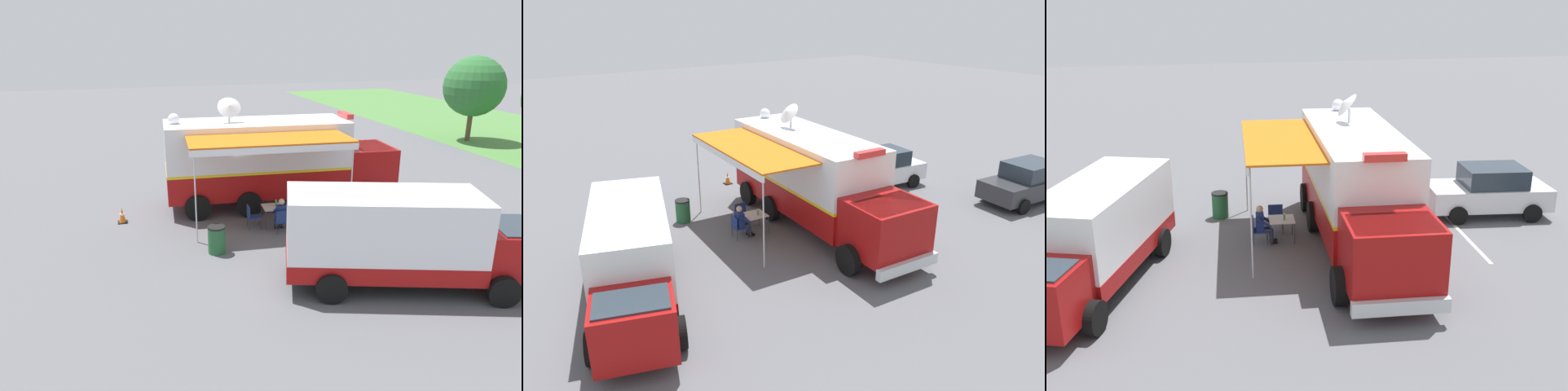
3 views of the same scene
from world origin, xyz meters
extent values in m
plane|color=#5B5B60|center=(0.00, 0.00, 0.00)|extent=(100.00, 100.00, 0.00)
cube|color=silver|center=(-3.56, 0.56, 0.00)|extent=(0.49, 4.80, 0.01)
cube|color=#9E0F0F|center=(0.00, 0.00, 1.15)|extent=(3.05, 7.37, 1.10)
cube|color=white|center=(0.00, 0.00, 2.55)|extent=(3.05, 7.37, 1.70)
cube|color=yellow|center=(0.00, 0.00, 1.70)|extent=(3.07, 7.39, 0.10)
cube|color=#9E0F0F|center=(0.36, 4.64, 1.45)|extent=(2.45, 2.27, 1.70)
cube|color=#28333D|center=(0.37, 4.84, 1.95)|extent=(2.26, 1.63, 0.70)
cube|color=silver|center=(0.44, 5.76, 0.55)|extent=(2.38, 0.38, 0.36)
cylinder|color=black|center=(-0.90, 4.53, 0.50)|extent=(0.38, 1.02, 1.00)
cylinder|color=black|center=(1.59, 4.34, 0.50)|extent=(0.38, 1.02, 1.00)
cylinder|color=black|center=(-1.29, -0.44, 0.50)|extent=(0.38, 1.02, 1.00)
cylinder|color=black|center=(1.20, -0.63, 0.50)|extent=(0.38, 1.02, 1.00)
cylinder|color=black|center=(-1.44, -2.42, 0.50)|extent=(0.38, 1.02, 1.00)
cylinder|color=black|center=(1.05, -2.61, 0.50)|extent=(0.38, 1.02, 1.00)
cube|color=white|center=(0.00, 0.00, 3.45)|extent=(3.05, 7.37, 0.10)
cube|color=red|center=(0.28, 3.69, 3.62)|extent=(1.12, 0.36, 0.20)
cylinder|color=silver|center=(-0.08, -1.08, 3.73)|extent=(0.10, 0.10, 0.45)
cone|color=silver|center=(0.07, -1.09, 4.13)|extent=(0.78, 0.95, 0.81)
sphere|color=white|center=(-0.25, -3.19, 3.68)|extent=(0.44, 0.44, 0.44)
cube|color=orange|center=(2.34, -0.18, 3.25)|extent=(2.64, 5.91, 0.06)
cube|color=white|center=(3.40, -0.26, 3.11)|extent=(0.52, 5.75, 0.24)
cylinder|color=silver|center=(3.55, 2.46, 1.63)|extent=(0.05, 0.05, 3.25)
cylinder|color=silver|center=(3.13, -2.98, 1.63)|extent=(0.05, 0.05, 3.25)
cube|color=silver|center=(2.34, -0.01, 0.71)|extent=(0.86, 0.86, 0.03)
cylinder|color=#333338|center=(2.00, 0.38, 0.35)|extent=(0.03, 0.03, 0.70)
cylinder|color=#333338|center=(2.74, 0.33, 0.35)|extent=(0.03, 0.03, 0.70)
cylinder|color=#333338|center=(1.94, -0.35, 0.35)|extent=(0.03, 0.03, 0.70)
cylinder|color=#333338|center=(2.68, -0.41, 0.35)|extent=(0.03, 0.03, 0.70)
cylinder|color=#3F9959|center=(2.27, 0.10, 0.83)|extent=(0.07, 0.07, 0.20)
cylinder|color=white|center=(2.27, 0.10, 0.94)|extent=(0.04, 0.04, 0.02)
cube|color=navy|center=(3.04, 0.06, 0.42)|extent=(0.52, 0.52, 0.04)
cube|color=navy|center=(3.26, 0.04, 0.65)|extent=(0.08, 0.48, 0.44)
cylinder|color=#333338|center=(2.81, -0.14, 0.21)|extent=(0.02, 0.02, 0.42)
cylinder|color=#333338|center=(2.84, 0.30, 0.21)|extent=(0.02, 0.02, 0.42)
cylinder|color=#333338|center=(3.24, -0.18, 0.21)|extent=(0.02, 0.02, 0.42)
cylinder|color=#333338|center=(3.28, 0.26, 0.21)|extent=(0.02, 0.02, 0.42)
cube|color=navy|center=(2.41, -0.76, 0.42)|extent=(0.52, 0.52, 0.04)
cube|color=navy|center=(2.40, -0.98, 0.65)|extent=(0.48, 0.08, 0.44)
cylinder|color=#333338|center=(2.21, -0.53, 0.21)|extent=(0.02, 0.02, 0.42)
cylinder|color=#333338|center=(2.65, -0.56, 0.21)|extent=(0.02, 0.02, 0.42)
cylinder|color=#333338|center=(2.18, -0.97, 0.21)|extent=(0.02, 0.02, 0.42)
cylinder|color=#333338|center=(2.62, -1.00, 0.21)|extent=(0.02, 0.02, 0.42)
cube|color=navy|center=(3.04, 0.06, 0.72)|extent=(0.27, 0.38, 0.56)
sphere|color=tan|center=(3.04, 0.06, 1.14)|extent=(0.22, 0.22, 0.22)
cylinder|color=navy|center=(2.90, -0.16, 0.76)|extent=(0.43, 0.12, 0.34)
cylinder|color=navy|center=(2.94, 0.30, 0.76)|extent=(0.43, 0.12, 0.34)
cylinder|color=#2D334C|center=(2.85, -0.03, 0.44)|extent=(0.39, 0.16, 0.13)
cylinder|color=#2D334C|center=(2.68, -0.01, 0.21)|extent=(0.11, 0.11, 0.42)
cube|color=black|center=(2.62, -0.01, 0.04)|extent=(0.25, 0.12, 0.07)
cylinder|color=#2D334C|center=(2.87, 0.17, 0.44)|extent=(0.39, 0.16, 0.13)
cylinder|color=#2D334C|center=(2.69, 0.19, 0.21)|extent=(0.11, 0.11, 0.42)
cube|color=black|center=(2.63, 0.19, 0.04)|extent=(0.25, 0.12, 0.07)
cylinder|color=#235B33|center=(4.12, -2.50, 0.42)|extent=(0.56, 0.56, 0.85)
cylinder|color=black|center=(4.12, -2.50, 0.88)|extent=(0.57, 0.57, 0.06)
cube|color=black|center=(0.51, -5.38, 0.01)|extent=(0.36, 0.36, 0.03)
cone|color=orange|center=(0.51, -5.38, 0.31)|extent=(0.26, 0.26, 0.55)
cylinder|color=white|center=(0.51, -5.38, 0.33)|extent=(0.17, 0.17, 0.06)
cube|color=white|center=(7.48, 1.46, 1.60)|extent=(3.65, 5.60, 2.20)
cube|color=#9E0F0F|center=(7.48, 1.46, 0.75)|extent=(3.67, 5.62, 0.50)
cube|color=#9E0F0F|center=(8.56, 4.68, 1.12)|extent=(2.30, 2.12, 1.40)
cube|color=#28333D|center=(8.59, 4.78, 1.57)|extent=(1.94, 1.58, 0.60)
cylinder|color=black|center=(7.44, 4.64, 0.42)|extent=(0.51, 0.88, 0.84)
cylinder|color=black|center=(9.43, 3.97, 0.42)|extent=(0.51, 0.88, 0.84)
cylinder|color=black|center=(6.03, 0.44, 0.42)|extent=(0.51, 0.88, 0.84)
cylinder|color=black|center=(8.02, -0.23, 0.42)|extent=(0.51, 0.88, 0.84)
cube|color=silver|center=(-5.15, -0.95, 0.70)|extent=(4.38, 2.28, 0.76)
cube|color=#28333D|center=(-5.30, -0.93, 1.42)|extent=(2.27, 1.83, 0.68)
cylinder|color=black|center=(-3.75, -0.21, 0.32)|extent=(0.66, 0.29, 0.64)
cylinder|color=black|center=(-3.96, -2.00, 0.32)|extent=(0.66, 0.29, 0.64)
cylinder|color=black|center=(-6.34, 0.10, 0.32)|extent=(0.66, 0.29, 0.64)
cylinder|color=black|center=(-6.55, -1.69, 0.32)|extent=(0.66, 0.29, 0.64)
cube|color=#2D2D33|center=(-8.94, 4.07, 0.70)|extent=(4.35, 2.18, 0.76)
cube|color=#28333D|center=(-9.09, 4.09, 1.42)|extent=(2.24, 1.79, 0.68)
cylinder|color=black|center=(-7.56, 4.85, 0.32)|extent=(0.66, 0.28, 0.64)
cylinder|color=black|center=(-7.73, 3.06, 0.32)|extent=(0.66, 0.28, 0.64)
cylinder|color=black|center=(-10.32, 3.30, 0.32)|extent=(0.66, 0.28, 0.64)
camera|label=1|loc=(18.35, -5.16, 6.71)|focal=33.51mm
camera|label=2|loc=(11.30, 14.51, 8.03)|focal=34.21mm
camera|label=3|loc=(5.07, 17.60, 7.56)|focal=41.62mm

